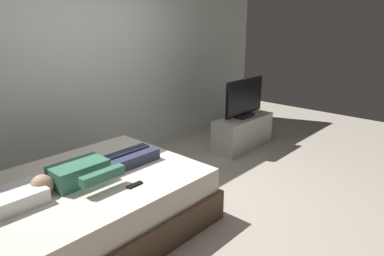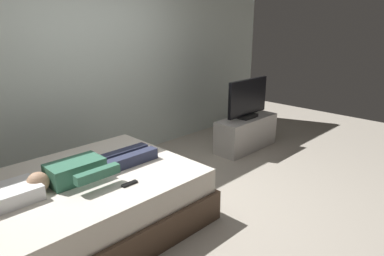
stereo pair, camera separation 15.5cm
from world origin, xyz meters
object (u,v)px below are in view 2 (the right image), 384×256
at_px(remote, 130,184).
at_px(tv_stand, 246,133).
at_px(person, 90,168).
at_px(bed, 89,202).
at_px(tv, 248,99).
at_px(pillow, 6,196).

relative_size(remote, tv_stand, 0.14).
relative_size(person, remote, 8.40).
distance_m(remote, tv_stand, 2.70).
distance_m(bed, tv_stand, 2.80).
distance_m(bed, person, 0.36).
bearing_deg(person, bed, 135.52).
relative_size(remote, tv, 0.17).
xyz_separation_m(person, remote, (0.15, -0.40, -0.07)).
height_order(bed, tv, tv).
bearing_deg(bed, tv, 4.04).
distance_m(bed, pillow, 0.75).
bearing_deg(person, tv, 4.67).
bearing_deg(tv_stand, pillow, -176.74).
bearing_deg(person, pillow, 177.69).
distance_m(pillow, tv_stand, 3.49).
bearing_deg(tv, tv_stand, 0.00).
height_order(bed, person, person).
bearing_deg(bed, pillow, 180.00).
xyz_separation_m(person, tv, (2.76, 0.23, 0.16)).
xyz_separation_m(pillow, person, (0.70, -0.03, 0.02)).
xyz_separation_m(pillow, tv_stand, (3.47, 0.20, -0.35)).
xyz_separation_m(remote, tv, (2.61, 0.63, 0.24)).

